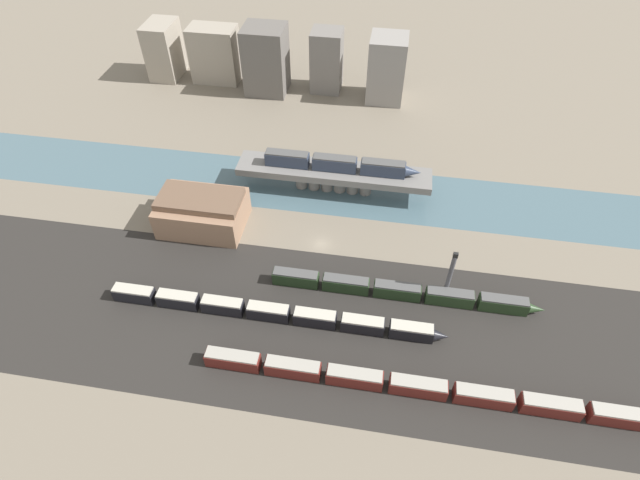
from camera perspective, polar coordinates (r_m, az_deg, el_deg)
ground_plane at (r=123.13m, az=0.10°, el=-0.48°), size 400.00×400.00×0.00m
railbed_yard at (r=108.13m, az=-1.96°, el=-9.56°), size 280.00×42.00×0.01m
river_water at (r=138.63m, az=1.52°, el=5.81°), size 320.00×21.26×0.01m
bridge at (r=135.38m, az=1.56°, el=7.49°), size 51.98×9.07×7.03m
train_on_bridge at (r=132.94m, az=2.33°, el=8.69°), size 41.30×3.20×3.88m
train_yard_near at (r=100.34m, az=11.95°, el=-16.20°), size 87.39×2.86×3.61m
train_yard_mid at (r=108.13m, az=-5.31°, el=-8.26°), size 73.10×2.85×3.50m
train_yard_far at (r=112.56m, az=9.42°, el=-5.81°), size 59.98×2.72×3.68m
warehouse_building at (r=128.62m, az=-13.30°, el=3.21°), size 20.86×14.66×9.35m
signal_tower at (r=110.81m, az=14.60°, el=-4.01°), size 1.00×1.00×14.05m
city_block_far_left at (r=197.34m, az=-17.38°, el=20.02°), size 9.67×13.91×19.00m
city_block_left at (r=189.97m, az=-11.91°, el=20.05°), size 16.23×9.93×18.92m
city_block_center at (r=179.64m, az=-6.20°, el=19.78°), size 13.81×12.72×22.21m
city_block_right at (r=180.07m, az=0.77°, el=19.80°), size 10.26×10.08×20.56m
city_block_far_right at (r=175.49m, az=7.63°, el=18.83°), size 12.00×12.60×21.31m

